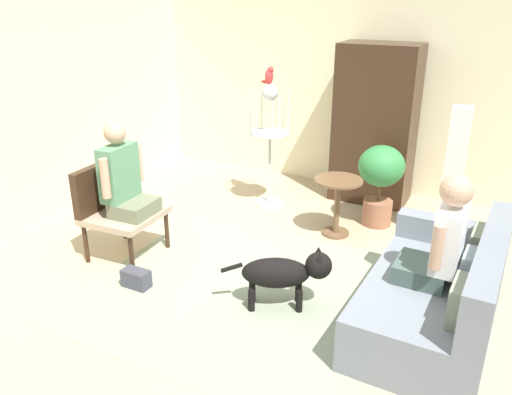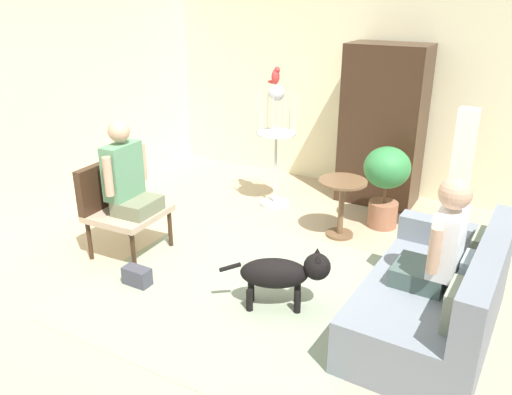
# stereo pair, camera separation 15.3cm
# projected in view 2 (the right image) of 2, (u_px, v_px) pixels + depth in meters

# --- Properties ---
(ground_plane) EXTENTS (6.84, 6.84, 0.00)m
(ground_plane) POSITION_uv_depth(u_px,v_px,m) (269.00, 279.00, 4.68)
(ground_plane) COLOR tan
(back_wall) EXTENTS (6.30, 0.12, 2.61)m
(back_wall) POSITION_uv_depth(u_px,v_px,m) (375.00, 87.00, 6.41)
(back_wall) COLOR beige
(back_wall) RESTS_ON ground
(left_wall) EXTENTS (0.12, 5.98, 2.61)m
(left_wall) POSITION_uv_depth(u_px,v_px,m) (54.00, 98.00, 5.77)
(left_wall) COLOR beige
(left_wall) RESTS_ON ground
(area_rug) EXTENTS (2.45, 2.42, 0.01)m
(area_rug) POSITION_uv_depth(u_px,v_px,m) (238.00, 288.00, 4.54)
(area_rug) COLOR gray
(area_rug) RESTS_ON ground
(couch) EXTENTS (0.95, 1.65, 0.84)m
(couch) POSITION_uv_depth(u_px,v_px,m) (439.00, 299.00, 3.84)
(couch) COLOR slate
(couch) RESTS_ON ground
(armchair) EXTENTS (0.66, 0.70, 0.90)m
(armchair) POSITION_uv_depth(u_px,v_px,m) (118.00, 201.00, 5.02)
(armchair) COLOR #382316
(armchair) RESTS_ON ground
(person_on_couch) EXTENTS (0.46, 0.53, 0.86)m
(person_on_couch) POSITION_uv_depth(u_px,v_px,m) (440.00, 243.00, 3.66)
(person_on_couch) COLOR #40544E
(person_on_armchair) EXTENTS (0.43, 0.56, 0.88)m
(person_on_armchair) POSITION_uv_depth(u_px,v_px,m) (127.00, 176.00, 4.85)
(person_on_armchair) COLOR #6D7257
(round_end_table) EXTENTS (0.50, 0.50, 0.62)m
(round_end_table) POSITION_uv_depth(u_px,v_px,m) (342.00, 199.00, 5.36)
(round_end_table) COLOR brown
(round_end_table) RESTS_ON ground
(dog) EXTENTS (0.83, 0.49, 0.53)m
(dog) POSITION_uv_depth(u_px,v_px,m) (284.00, 273.00, 4.16)
(dog) COLOR black
(dog) RESTS_ON ground
(bird_cage_stand) EXTENTS (0.47, 0.47, 1.45)m
(bird_cage_stand) POSITION_uv_depth(u_px,v_px,m) (276.00, 137.00, 5.99)
(bird_cage_stand) COLOR silver
(bird_cage_stand) RESTS_ON ground
(parrot) EXTENTS (0.17, 0.10, 0.20)m
(parrot) POSITION_uv_depth(u_px,v_px,m) (276.00, 76.00, 5.74)
(parrot) COLOR red
(parrot) RESTS_ON bird_cage_stand
(potted_plant) EXTENTS (0.49, 0.49, 0.90)m
(potted_plant) POSITION_uv_depth(u_px,v_px,m) (386.00, 178.00, 5.52)
(potted_plant) COLOR #996047
(potted_plant) RESTS_ON ground
(column_lamp) EXTENTS (0.20, 0.20, 1.42)m
(column_lamp) POSITION_uv_depth(u_px,v_px,m) (459.00, 181.00, 5.04)
(column_lamp) COLOR #4C4742
(column_lamp) RESTS_ON ground
(armoire_cabinet) EXTENTS (0.91, 0.56, 1.88)m
(armoire_cabinet) POSITION_uv_depth(u_px,v_px,m) (383.00, 126.00, 6.10)
(armoire_cabinet) COLOR #382316
(armoire_cabinet) RESTS_ON ground
(handbag) EXTENTS (0.25, 0.13, 0.16)m
(handbag) POSITION_uv_depth(u_px,v_px,m) (137.00, 276.00, 4.57)
(handbag) COLOR #3F3F4C
(handbag) RESTS_ON ground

